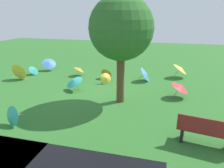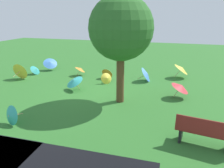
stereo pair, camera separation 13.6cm
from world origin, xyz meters
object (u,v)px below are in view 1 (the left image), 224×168
(park_bench, at_px, (207,132))
(parasol_yellow_2, at_px, (181,68))
(parasol_teal_2, at_px, (34,70))
(parasol_yellow_3, at_px, (20,71))
(parasol_blue_0, at_px, (146,74))
(parasol_orange_1, at_px, (107,73))
(parasol_teal_1, at_px, (74,81))
(parasol_red_0, at_px, (181,86))
(shade_tree, at_px, (121,29))
(parasol_yellow_4, at_px, (106,78))
(parasol_teal_3, at_px, (11,116))
(parasol_blue_1, at_px, (49,63))
(parasol_orange_2, at_px, (80,69))

(park_bench, xyz_separation_m, parasol_yellow_2, (0.56, -7.00, 0.10))
(parasol_teal_2, distance_m, parasol_yellow_3, 1.08)
(parasol_blue_0, bearing_deg, parasol_yellow_2, -146.27)
(parasol_yellow_2, bearing_deg, parasol_orange_1, 17.60)
(parasol_teal_1, bearing_deg, parasol_red_0, -175.01)
(shade_tree, xyz_separation_m, parasol_blue_0, (-0.69, -3.22, -2.63))
(parasol_teal_2, bearing_deg, park_bench, 150.47)
(parasol_blue_0, height_order, parasol_yellow_4, parasol_blue_0)
(parasol_yellow_3, height_order, parasol_red_0, parasol_yellow_3)
(parasol_teal_3, xyz_separation_m, parasol_yellow_3, (3.31, -4.71, 0.14))
(parasol_blue_0, height_order, parasol_blue_1, parasol_blue_1)
(shade_tree, bearing_deg, parasol_red_0, -155.50)
(parasol_orange_1, bearing_deg, parasol_blue_0, -178.32)
(parasol_teal_3, bearing_deg, park_bench, -175.14)
(parasol_yellow_2, xyz_separation_m, parasol_yellow_3, (8.87, 2.81, -0.09))
(shade_tree, xyz_separation_m, parasol_orange_1, (1.57, -3.15, -2.72))
(park_bench, relative_size, parasol_yellow_3, 1.72)
(parasol_orange_1, distance_m, parasol_orange_2, 1.75)
(parasol_orange_2, height_order, parasol_yellow_3, parasol_yellow_3)
(parasol_red_0, distance_m, parasol_yellow_4, 3.93)
(parasol_blue_0, relative_size, parasol_yellow_4, 1.34)
(shade_tree, bearing_deg, parasol_yellow_2, -119.74)
(shade_tree, distance_m, parasol_blue_1, 7.36)
(parasol_yellow_2, bearing_deg, parasol_orange_2, 11.94)
(parasol_orange_1, bearing_deg, park_bench, 129.42)
(parasol_yellow_4, bearing_deg, parasol_red_0, 164.95)
(park_bench, bearing_deg, parasol_red_0, -80.31)
(parasol_orange_1, height_order, parasol_orange_2, parasol_orange_1)
(park_bench, relative_size, parasol_orange_1, 2.27)
(parasol_blue_1, bearing_deg, shade_tree, 146.59)
(parasol_orange_1, xyz_separation_m, parasol_blue_0, (-2.26, -0.07, 0.08))
(parasol_teal_3, distance_m, parasol_yellow_2, 9.35)
(parasol_orange_2, bearing_deg, parasol_teal_3, 92.85)
(parasol_teal_1, bearing_deg, parasol_yellow_4, -129.48)
(parasol_orange_2, distance_m, parasol_blue_0, 4.01)
(park_bench, xyz_separation_m, shade_tree, (3.11, -2.55, 2.58))
(parasol_teal_1, relative_size, parasol_red_0, 1.30)
(parasol_orange_1, distance_m, parasol_yellow_2, 4.33)
(parasol_yellow_3, xyz_separation_m, parasol_yellow_4, (-5.01, -0.51, -0.18))
(park_bench, height_order, parasol_orange_2, park_bench)
(parasol_yellow_3, bearing_deg, parasol_blue_1, -104.25)
(shade_tree, distance_m, parasol_orange_2, 5.32)
(parasol_blue_1, distance_m, parasol_yellow_4, 4.77)
(parasol_teal_2, height_order, parasol_yellow_3, parasol_yellow_3)
(parasol_orange_2, relative_size, parasol_teal_2, 1.31)
(parasol_teal_1, height_order, parasol_red_0, parasol_red_0)
(parasol_blue_0, distance_m, parasol_yellow_2, 2.24)
(parasol_teal_3, relative_size, parasol_yellow_3, 0.76)
(shade_tree, bearing_deg, parasol_yellow_3, -14.58)
(park_bench, height_order, parasol_teal_3, park_bench)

